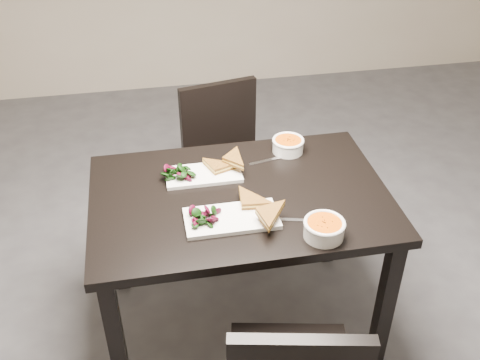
{
  "coord_description": "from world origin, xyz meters",
  "views": [
    {
      "loc": [
        -0.81,
        -1.93,
        2.09
      ],
      "look_at": [
        -0.47,
        -0.15,
        0.82
      ],
      "focal_mm": 41.95,
      "sensor_mm": 36.0,
      "label": 1
    }
  ],
  "objects_px": {
    "chair_far": "(226,154)",
    "soup_bowl_far": "(288,144)",
    "table": "(240,213)",
    "soup_bowl_near": "(324,228)",
    "plate_near": "(232,219)",
    "plate_far": "(203,174)"
  },
  "relations": [
    {
      "from": "plate_far",
      "to": "soup_bowl_far",
      "type": "bearing_deg",
      "value": 17.31
    },
    {
      "from": "table",
      "to": "soup_bowl_far",
      "type": "bearing_deg",
      "value": 45.89
    },
    {
      "from": "chair_far",
      "to": "soup_bowl_near",
      "type": "height_order",
      "value": "chair_far"
    },
    {
      "from": "chair_far",
      "to": "soup_bowl_far",
      "type": "bearing_deg",
      "value": -76.28
    },
    {
      "from": "table",
      "to": "soup_bowl_far",
      "type": "distance_m",
      "value": 0.41
    },
    {
      "from": "chair_far",
      "to": "plate_far",
      "type": "xyz_separation_m",
      "value": [
        -0.19,
        -0.57,
        0.27
      ]
    },
    {
      "from": "plate_far",
      "to": "soup_bowl_far",
      "type": "height_order",
      "value": "soup_bowl_far"
    },
    {
      "from": "table",
      "to": "plate_near",
      "type": "xyz_separation_m",
      "value": [
        -0.06,
        -0.16,
        0.11
      ]
    },
    {
      "from": "table",
      "to": "chair_far",
      "type": "relative_size",
      "value": 1.41
    },
    {
      "from": "chair_far",
      "to": "soup_bowl_far",
      "type": "relative_size",
      "value": 5.92
    },
    {
      "from": "soup_bowl_far",
      "to": "chair_far",
      "type": "bearing_deg",
      "value": 115.25
    },
    {
      "from": "plate_near",
      "to": "plate_far",
      "type": "height_order",
      "value": "plate_near"
    },
    {
      "from": "chair_far",
      "to": "plate_near",
      "type": "xyz_separation_m",
      "value": [
        -0.13,
        -0.88,
        0.27
      ]
    },
    {
      "from": "chair_far",
      "to": "table",
      "type": "bearing_deg",
      "value": -106.5
    },
    {
      "from": "plate_near",
      "to": "table",
      "type": "bearing_deg",
      "value": 68.43
    },
    {
      "from": "table",
      "to": "soup_bowl_near",
      "type": "distance_m",
      "value": 0.42
    },
    {
      "from": "plate_near",
      "to": "soup_bowl_far",
      "type": "relative_size",
      "value": 2.47
    },
    {
      "from": "soup_bowl_near",
      "to": "plate_far",
      "type": "xyz_separation_m",
      "value": [
        -0.38,
        0.47,
        -0.03
      ]
    },
    {
      "from": "soup_bowl_near",
      "to": "plate_near",
      "type": "bearing_deg",
      "value": 154.14
    },
    {
      "from": "chair_far",
      "to": "plate_far",
      "type": "distance_m",
      "value": 0.66
    },
    {
      "from": "soup_bowl_far",
      "to": "plate_far",
      "type": "bearing_deg",
      "value": -162.69
    },
    {
      "from": "plate_near",
      "to": "chair_far",
      "type": "bearing_deg",
      "value": 81.91
    }
  ]
}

